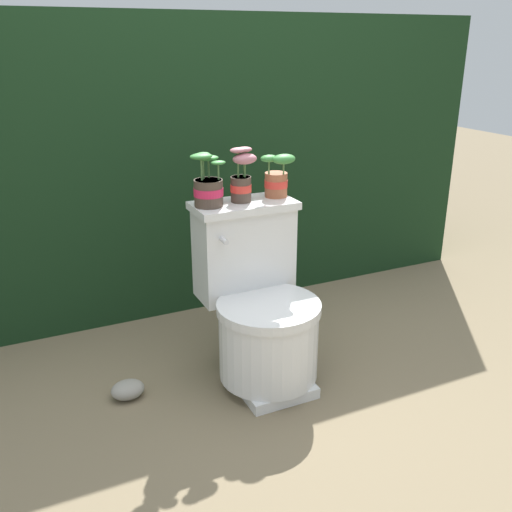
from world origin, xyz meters
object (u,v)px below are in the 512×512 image
Objects in this scene: toilet at (259,308)px; potted_plant_middle at (277,178)px; potted_plant_left at (208,187)px; garden_stone at (128,390)px; potted_plant_midleft at (242,178)px.

potted_plant_middle reaches higher than toilet.
potted_plant_left is 0.86m from garden_stone.
toilet reaches higher than garden_stone.
toilet is 3.25× the size of potted_plant_midleft.
potted_plant_middle reaches higher than garden_stone.
potted_plant_left is at bearing -178.19° from potted_plant_middle.
potted_plant_middle is (0.16, 0.16, 0.49)m from toilet.
potted_plant_middle is 1.04m from garden_stone.
toilet is 0.53m from potted_plant_midleft.
toilet is at bearing -46.28° from potted_plant_left.
potted_plant_middle is at bearing 2.18° from potted_plant_midleft.
toilet is 0.54m from potted_plant_middle.
garden_stone is (-0.54, 0.06, -0.27)m from toilet.
potted_plant_midleft is (0.14, 0.00, 0.02)m from potted_plant_left.
toilet is 5.44× the size of garden_stone.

